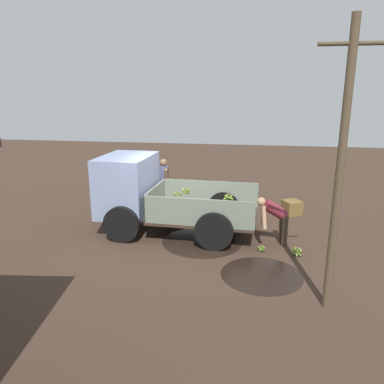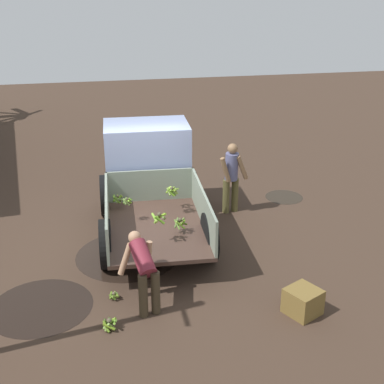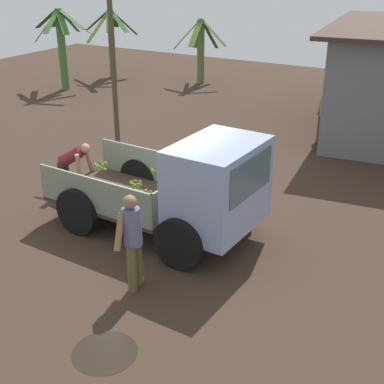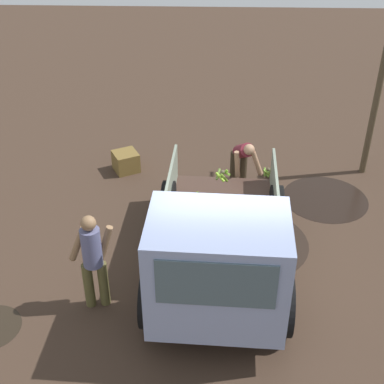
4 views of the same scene
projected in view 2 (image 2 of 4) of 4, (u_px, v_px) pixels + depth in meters
name	position (u px, v px, depth m)	size (l,w,h in m)	color
ground	(146.00, 234.00, 11.73)	(36.00, 36.00, 0.00)	#3E2D22
mud_patch_0	(284.00, 197.00, 13.66)	(0.95, 0.95, 0.01)	black
mud_patch_1	(128.00, 255.00, 10.87)	(2.11, 2.11, 0.01)	black
mud_patch_2	(41.00, 307.00, 9.20)	(1.78, 1.78, 0.01)	black
cargo_truck	(149.00, 172.00, 12.17)	(4.40, 2.41, 2.12)	#422E25
person_foreground_visitor	(232.00, 175.00, 12.47)	(0.42, 0.74, 1.71)	brown
person_worker_loading	(143.00, 268.00, 8.92)	(0.83, 0.69, 1.28)	#3D3221
banana_bunch_on_ground_0	(114.00, 295.00, 9.38)	(0.18, 0.19, 0.15)	brown
banana_bunch_on_ground_1	(110.00, 324.00, 8.57)	(0.25, 0.25, 0.22)	brown
wooden_crate_0	(303.00, 301.00, 8.96)	(0.52, 0.52, 0.45)	brown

